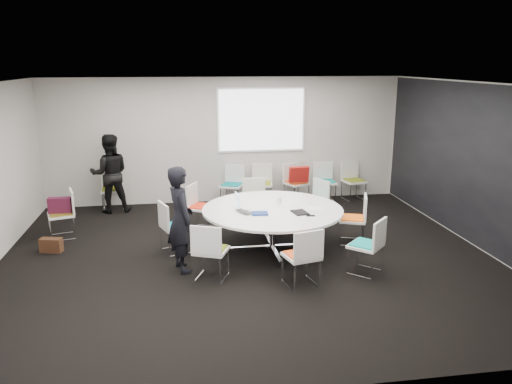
{
  "coord_description": "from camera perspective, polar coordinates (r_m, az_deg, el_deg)",
  "views": [
    {
      "loc": [
        -1.05,
        -7.61,
        3.14
      ],
      "look_at": [
        0.2,
        0.4,
        1.0
      ],
      "focal_mm": 35.0,
      "sensor_mm": 36.0,
      "label": 1
    }
  ],
  "objects": [
    {
      "name": "room_shell",
      "position": [
        7.89,
        -0.31,
        2.05
      ],
      "size": [
        8.08,
        7.08,
        2.88
      ],
      "color": "black",
      "rests_on": "ground"
    },
    {
      "name": "conference_table",
      "position": [
        8.46,
        1.89,
        -3.02
      ],
      "size": [
        2.37,
        2.37,
        0.73
      ],
      "color": "silver",
      "rests_on": "ground"
    },
    {
      "name": "projection_screen",
      "position": [
        11.3,
        0.62,
        8.23
      ],
      "size": [
        1.9,
        0.03,
        1.35
      ],
      "primitive_type": "cube",
      "color": "white",
      "rests_on": "room_shell"
    },
    {
      "name": "chair_ring_a",
      "position": [
        8.98,
        10.99,
        -4.09
      ],
      "size": [
        0.57,
        0.58,
        0.88
      ],
      "rotation": [
        0.0,
        0.0,
        1.24
      ],
      "color": "silver",
      "rests_on": "ground"
    },
    {
      "name": "chair_ring_b",
      "position": [
        9.89,
        6.57,
        -2.14
      ],
      "size": [
        0.61,
        0.61,
        0.88
      ],
      "rotation": [
        0.0,
        0.0,
        2.04
      ],
      "color": "silver",
      "rests_on": "ground"
    },
    {
      "name": "chair_ring_c",
      "position": [
        9.9,
        -0.1,
        -2.04
      ],
      "size": [
        0.47,
        0.46,
        0.88
      ],
      "rotation": [
        0.0,
        0.0,
        3.12
      ],
      "color": "silver",
      "rests_on": "ground"
    },
    {
      "name": "chair_ring_d",
      "position": [
        9.56,
        -6.2,
        -2.73
      ],
      "size": [
        0.61,
        0.62,
        0.88
      ],
      "rotation": [
        0.0,
        0.0,
        4.23
      ],
      "color": "silver",
      "rests_on": "ground"
    },
    {
      "name": "chair_ring_e",
      "position": [
        8.53,
        -9.17,
        -5.02
      ],
      "size": [
        0.58,
        0.59,
        0.88
      ],
      "rotation": [
        0.0,
        0.0,
        5.08
      ],
      "color": "silver",
      "rests_on": "ground"
    },
    {
      "name": "chair_ring_f",
      "position": [
        7.44,
        -5.17,
        -7.91
      ],
      "size": [
        0.6,
        0.59,
        0.88
      ],
      "rotation": [
        0.0,
        0.0,
        5.89
      ],
      "color": "silver",
      "rests_on": "ground"
    },
    {
      "name": "chair_ring_g",
      "position": [
        7.25,
        5.22,
        -8.57
      ],
      "size": [
        0.56,
        0.55,
        0.88
      ],
      "rotation": [
        0.0,
        0.0,
        6.53
      ],
      "color": "silver",
      "rests_on": "ground"
    },
    {
      "name": "chair_ring_h",
      "position": [
        7.79,
        12.43,
        -7.16
      ],
      "size": [
        0.64,
        0.64,
        0.88
      ],
      "rotation": [
        0.0,
        0.0,
        7.09
      ],
      "color": "silver",
      "rests_on": "ground"
    },
    {
      "name": "chair_back_a",
      "position": [
        11.18,
        -2.74,
        -0.07
      ],
      "size": [
        0.6,
        0.6,
        0.88
      ],
      "rotation": [
        0.0,
        0.0,
        2.71
      ],
      "color": "silver",
      "rests_on": "ground"
    },
    {
      "name": "chair_back_b",
      "position": [
        11.3,
        0.69,
        0.09
      ],
      "size": [
        0.53,
        0.52,
        0.88
      ],
      "rotation": [
        0.0,
        0.0,
        2.96
      ],
      "color": "silver",
      "rests_on": "ground"
    },
    {
      "name": "chair_back_c",
      "position": [
        11.41,
        4.58,
        0.19
      ],
      "size": [
        0.6,
        0.6,
        0.88
      ],
      "rotation": [
        0.0,
        0.0,
        3.56
      ],
      "color": "silver",
      "rests_on": "ground"
    },
    {
      "name": "chair_back_d",
      "position": [
        11.59,
        7.84,
        0.33
      ],
      "size": [
        0.47,
        0.46,
        0.88
      ],
      "rotation": [
        0.0,
        0.0,
        3.12
      ],
      "color": "silver",
      "rests_on": "ground"
    },
    {
      "name": "chair_back_e",
      "position": [
        11.79,
        11.05,
        0.45
      ],
      "size": [
        0.54,
        0.53,
        0.88
      ],
      "rotation": [
        0.0,
        0.0,
        3.35
      ],
      "color": "silver",
      "rests_on": "ground"
    },
    {
      "name": "chair_spare_left",
      "position": [
        9.75,
        -21.22,
        -3.34
      ],
      "size": [
        0.56,
        0.57,
        0.88
      ],
      "rotation": [
        0.0,
        0.0,
        1.85
      ],
      "color": "silver",
      "rests_on": "ground"
    },
    {
      "name": "chair_person_back",
      "position": [
        11.24,
        -16.06,
        -0.57
      ],
      "size": [
        0.5,
        0.48,
        0.88
      ],
      "rotation": [
        0.0,
        0.0,
        3.23
      ],
      "color": "silver",
      "rests_on": "ground"
    },
    {
      "name": "person_main",
      "position": [
        7.63,
        -8.62,
        -3.09
      ],
      "size": [
        0.55,
        0.69,
        1.64
      ],
      "primitive_type": "imported",
      "rotation": [
        0.0,
        0.0,
        1.88
      ],
      "color": "black",
      "rests_on": "ground"
    },
    {
      "name": "person_back",
      "position": [
        10.95,
        -16.36,
        2.04
      ],
      "size": [
        0.89,
        0.74,
        1.67
      ],
      "primitive_type": "imported",
      "rotation": [
        0.0,
        0.0,
        3.28
      ],
      "color": "black",
      "rests_on": "ground"
    },
    {
      "name": "laptop",
      "position": [
        8.19,
        -1.16,
        -2.22
      ],
      "size": [
        0.35,
        0.39,
        0.03
      ],
      "primitive_type": "imported",
      "rotation": [
        0.0,
        0.0,
        2.09
      ],
      "color": "#333338",
      "rests_on": "conference_table"
    },
    {
      "name": "laptop_lid",
      "position": [
        8.44,
        -2.14,
        -0.9
      ],
      "size": [
        0.05,
        0.3,
        0.22
      ],
      "primitive_type": "cube",
      "rotation": [
        0.0,
        0.0,
        1.69
      ],
      "color": "silver",
      "rests_on": "conference_table"
    },
    {
      "name": "notebook_black",
      "position": [
        8.18,
        5.04,
        -2.33
      ],
      "size": [
        0.27,
        0.33,
        0.02
      ],
      "primitive_type": "cube",
      "rotation": [
        0.0,
        0.0,
        0.18
      ],
      "color": "black",
      "rests_on": "conference_table"
    },
    {
      "name": "tablet_folio",
      "position": [
        8.09,
        0.43,
        -2.46
      ],
      "size": [
        0.27,
        0.22,
        0.03
      ],
      "primitive_type": "cube",
      "rotation": [
        0.0,
        0.0,
        -0.07
      ],
      "color": "navy",
      "rests_on": "conference_table"
    },
    {
      "name": "papers_right",
      "position": [
        8.63,
        5.0,
        -1.47
      ],
      "size": [
        0.34,
        0.37,
        0.0
      ],
      "primitive_type": "cube",
      "rotation": [
        0.0,
        0.0,
        0.96
      ],
      "color": "white",
      "rests_on": "conference_table"
    },
    {
      "name": "papers_front",
      "position": [
        8.47,
        6.61,
        -1.82
      ],
      "size": [
        0.36,
        0.32,
        0.0
      ],
      "primitive_type": "cube",
      "rotation": [
        0.0,
        0.0,
        -0.46
      ],
      "color": "white",
      "rests_on": "conference_table"
    },
    {
      "name": "cup",
      "position": [
        8.75,
        2.65,
        -0.92
      ],
      "size": [
        0.08,
        0.08,
        0.09
      ],
      "primitive_type": "cylinder",
      "color": "white",
      "rests_on": "conference_table"
    },
    {
      "name": "phone",
      "position": [
        8.05,
        6.26,
        -2.7
      ],
      "size": [
        0.15,
        0.08,
        0.01
      ],
      "primitive_type": "cube",
      "rotation": [
        0.0,
        0.0,
        -0.09
      ],
      "color": "black",
      "rests_on": "conference_table"
    },
    {
      "name": "maroon_bag",
      "position": [
        9.65,
        -21.5,
        -1.41
      ],
      "size": [
        0.41,
        0.16,
        0.28
      ],
      "primitive_type": "cube",
      "rotation": [
        0.0,
        0.0,
        -0.05
      ],
      "color": "#4E142C",
      "rests_on": "chair_spare_left"
    },
    {
      "name": "brown_bag",
      "position": [
        9.15,
        -22.36,
        -5.64
      ],
      "size": [
        0.39,
        0.24,
        0.24
      ],
      "primitive_type": "cube",
      "rotation": [
        0.0,
        0.0,
        -0.24
      ],
      "color": "#392012",
      "rests_on": "ground"
    },
    {
      "name": "red_jacket",
      "position": [
        11.1,
        4.92,
        2.03
      ],
      "size": [
        0.45,
        0.18,
        0.36
      ],
      "primitive_type": "cube",
      "rotation": [
        0.17,
        0.0,
        0.06
      ],
      "color": "#A31714",
      "rests_on": "chair_back_c"
    }
  ]
}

